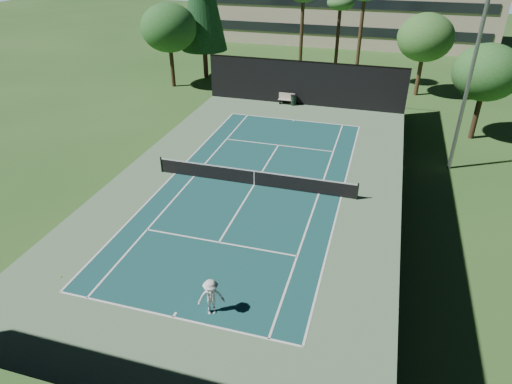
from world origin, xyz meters
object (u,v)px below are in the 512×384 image
Objects in this scene: tennis_ball_c at (288,177)px; park_bench at (287,98)px; player at (211,297)px; tennis_ball_a at (61,277)px; tennis_net at (254,177)px; tennis_ball_d at (182,148)px; trash_bin at (294,100)px; tennis_ball_b at (212,153)px.

park_bench reaches higher than tennis_ball_c.
tennis_ball_a is at bearing 154.60° from player.
tennis_ball_a is (-6.10, -11.02, -0.52)m from tennis_net.
tennis_ball_a is 14.87m from tennis_ball_c.
tennis_ball_d is 13.24m from trash_bin.
tennis_ball_c is 0.08× the size of trash_bin.
tennis_ball_a and tennis_ball_b have the same top height.
player is 24.22× the size of tennis_ball_c.
tennis_ball_c and tennis_ball_d have the same top height.
tennis_ball_b is at bearing -2.58° from tennis_ball_d.
tennis_ball_c is 14.62m from park_bench.
tennis_ball_c is at bearing 63.90° from player.
tennis_ball_c is (7.96, 12.56, 0.00)m from tennis_ball_a.
tennis_ball_b is (-4.28, 3.67, -0.52)m from tennis_net.
tennis_net is 8.60× the size of park_bench.
tennis_net is 5.66m from tennis_ball_b.
tennis_ball_b is (1.82, 14.69, -0.00)m from tennis_ball_a.
tennis_ball_b is 12.47m from trash_bin.
park_bench is (-2.99, 26.91, -0.32)m from player.
tennis_ball_c is (1.85, 1.55, -0.52)m from tennis_net.
tennis_net reaches higher than tennis_ball_a.
tennis_ball_b is at bearing 160.85° from tennis_ball_c.
tennis_net is at bearing -140.19° from tennis_ball_c.
tennis_ball_d is (-2.41, 0.11, 0.00)m from tennis_ball_b.
park_bench is (4.57, 26.77, 0.51)m from tennis_ball_a.
player reaches higher than tennis_ball_c.
tennis_ball_b is 0.07× the size of trash_bin.
tennis_ball_a is 27.16m from park_bench.
tennis_ball_d reaches higher than tennis_ball_b.
tennis_ball_d is (-6.69, 3.78, -0.52)m from tennis_net.
tennis_ball_d is 13.04m from park_bench.
park_bench is (2.75, 12.08, 0.51)m from tennis_ball_b.
tennis_net is 189.41× the size of tennis_ball_a.
player is 7.61m from tennis_ball_a.
tennis_net is 11.26m from player.
tennis_ball_b is at bearing -102.81° from park_bench.
park_bench is at bearing 72.03° from player.
tennis_ball_a is at bearing -97.07° from tennis_ball_b.
tennis_ball_b is at bearing 139.34° from tennis_net.
player is 12.74m from tennis_ball_c.
tennis_ball_b is 0.95× the size of tennis_ball_d.
trash_bin is (5.83, 11.88, 0.44)m from tennis_ball_d.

